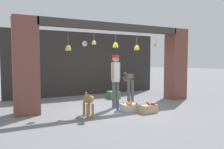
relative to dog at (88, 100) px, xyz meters
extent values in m
plane|color=slate|center=(1.38, 0.82, -0.47)|extent=(60.00, 60.00, 0.00)
cube|color=#2D2B28|center=(1.38, 3.72, 0.94)|extent=(7.03, 0.12, 2.81)
cube|color=brown|center=(-1.49, 1.12, 0.94)|extent=(0.70, 0.60, 2.81)
cube|color=brown|center=(4.24, 1.12, 0.94)|extent=(0.70, 0.60, 2.81)
cube|color=#3D3833|center=(1.38, 0.94, 2.22)|extent=(5.13, 0.24, 0.24)
cylinder|color=#B2AD99|center=(-0.28, 0.93, 1.83)|extent=(0.01, 0.01, 0.54)
ellipsoid|color=yellow|center=(-0.24, 0.93, 1.48)|extent=(0.12, 0.07, 0.19)
ellipsoid|color=yellow|center=(-0.26, 0.97, 1.48)|extent=(0.11, 0.11, 0.20)
ellipsoid|color=yellow|center=(-0.29, 0.98, 1.48)|extent=(0.08, 0.12, 0.19)
ellipsoid|color=yellow|center=(-0.33, 0.95, 1.48)|extent=(0.12, 0.09, 0.20)
ellipsoid|color=yellow|center=(-0.33, 0.91, 1.48)|extent=(0.12, 0.09, 0.20)
ellipsoid|color=yellow|center=(-0.29, 0.89, 1.48)|extent=(0.08, 0.12, 0.19)
ellipsoid|color=yellow|center=(-0.26, 0.90, 1.48)|extent=(0.11, 0.11, 0.20)
cylinder|color=#B2AD99|center=(0.55, 0.90, 1.92)|extent=(0.01, 0.01, 0.37)
ellipsoid|color=yellow|center=(0.58, 0.90, 1.67)|extent=(0.10, 0.05, 0.15)
ellipsoid|color=yellow|center=(0.57, 0.93, 1.67)|extent=(0.08, 0.09, 0.16)
ellipsoid|color=yellow|center=(0.54, 0.94, 1.67)|extent=(0.06, 0.10, 0.15)
ellipsoid|color=yellow|center=(0.51, 0.92, 1.67)|extent=(0.10, 0.07, 0.16)
ellipsoid|color=yellow|center=(0.51, 0.88, 1.67)|extent=(0.10, 0.07, 0.16)
ellipsoid|color=yellow|center=(0.54, 0.86, 1.67)|extent=(0.06, 0.10, 0.15)
ellipsoid|color=yellow|center=(0.57, 0.87, 1.67)|extent=(0.08, 0.09, 0.16)
cylinder|color=#B2AD99|center=(1.35, 0.92, 1.90)|extent=(0.01, 0.01, 0.40)
ellipsoid|color=yellow|center=(1.40, 0.92, 1.61)|extent=(0.14, 0.07, 0.21)
ellipsoid|color=yellow|center=(1.36, 0.97, 1.61)|extent=(0.10, 0.13, 0.21)
ellipsoid|color=yellow|center=(1.31, 0.95, 1.61)|extent=(0.13, 0.11, 0.22)
ellipsoid|color=yellow|center=(1.31, 0.89, 1.61)|extent=(0.13, 0.11, 0.22)
ellipsoid|color=yellow|center=(1.36, 0.87, 1.61)|extent=(0.10, 0.13, 0.21)
cylinder|color=#B2AD99|center=(2.21, 0.93, 1.87)|extent=(0.01, 0.01, 0.47)
ellipsoid|color=yellow|center=(2.26, 0.93, 1.54)|extent=(0.14, 0.07, 0.21)
ellipsoid|color=yellow|center=(2.23, 0.98, 1.54)|extent=(0.11, 0.13, 0.22)
ellipsoid|color=yellow|center=(2.18, 0.98, 1.54)|extent=(0.11, 0.13, 0.22)
ellipsoid|color=yellow|center=(2.15, 0.93, 1.54)|extent=(0.14, 0.07, 0.21)
ellipsoid|color=yellow|center=(2.18, 0.89, 1.54)|extent=(0.11, 0.13, 0.22)
ellipsoid|color=yellow|center=(2.23, 0.89, 1.54)|extent=(0.11, 0.13, 0.22)
cylinder|color=#B2AD99|center=(3.03, 0.94, 1.93)|extent=(0.01, 0.01, 0.35)
ellipsoid|color=gold|center=(3.07, 0.94, 1.69)|extent=(0.10, 0.05, 0.15)
ellipsoid|color=gold|center=(3.05, 0.97, 1.69)|extent=(0.08, 0.09, 0.16)
ellipsoid|color=gold|center=(3.01, 0.97, 1.69)|extent=(0.08, 0.09, 0.16)
ellipsoid|color=gold|center=(2.99, 0.94, 1.69)|extent=(0.10, 0.05, 0.15)
ellipsoid|color=gold|center=(3.01, 0.90, 1.69)|extent=(0.08, 0.09, 0.16)
ellipsoid|color=gold|center=(3.05, 0.90, 1.69)|extent=(0.08, 0.09, 0.16)
ellipsoid|color=#9E7042|center=(0.01, 0.04, 0.04)|extent=(0.33, 0.64, 0.24)
cylinder|color=#9E7042|center=(0.04, -0.20, -0.27)|extent=(0.07, 0.07, 0.40)
cylinder|color=#9E7042|center=(-0.10, -0.18, -0.27)|extent=(0.07, 0.07, 0.40)
cylinder|color=#9E7042|center=(0.11, 0.26, -0.27)|extent=(0.07, 0.07, 0.40)
cylinder|color=#9E7042|center=(-0.03, 0.28, -0.27)|extent=(0.07, 0.07, 0.40)
ellipsoid|color=#9E7042|center=(-0.04, -0.29, 0.10)|extent=(0.19, 0.24, 0.17)
cone|color=brown|center=(0.00, -0.30, 0.18)|extent=(0.05, 0.05, 0.07)
cone|color=brown|center=(-0.09, -0.29, 0.18)|extent=(0.05, 0.05, 0.07)
cylinder|color=#9E7042|center=(0.05, 0.37, 0.06)|extent=(0.07, 0.20, 0.25)
cylinder|color=#56565B|center=(1.32, 0.76, -0.04)|extent=(0.11, 0.11, 0.86)
cylinder|color=#56565B|center=(1.18, 0.75, -0.04)|extent=(0.11, 0.11, 0.86)
cube|color=white|center=(1.25, 0.75, 0.71)|extent=(0.21, 0.18, 0.64)
cylinder|color=tan|center=(1.39, 0.76, 0.75)|extent=(0.06, 0.06, 0.57)
cylinder|color=tan|center=(1.11, 0.74, 0.75)|extent=(0.06, 0.06, 0.57)
sphere|color=tan|center=(1.25, 0.75, 1.14)|extent=(0.22, 0.22, 0.22)
cylinder|color=red|center=(1.25, 0.75, 1.24)|extent=(0.23, 0.23, 0.08)
cube|color=red|center=(1.26, 0.64, 1.21)|extent=(0.20, 0.14, 0.01)
cylinder|color=#56565B|center=(1.99, 1.10, -0.05)|extent=(0.11, 0.11, 0.84)
cylinder|color=#56565B|center=(2.12, 1.07, -0.05)|extent=(0.11, 0.11, 0.84)
cube|color=brown|center=(2.12, 1.37, 0.45)|extent=(0.35, 0.65, 0.32)
sphere|color=black|center=(2.20, 1.75, 0.53)|extent=(0.20, 0.20, 0.20)
cube|color=silver|center=(1.41, 0.12, -0.37)|extent=(0.47, 0.41, 0.21)
sphere|color=orange|center=(1.28, 0.26, -0.23)|extent=(0.07, 0.07, 0.07)
sphere|color=orange|center=(1.38, -0.01, -0.23)|extent=(0.07, 0.07, 0.07)
sphere|color=orange|center=(1.39, 0.23, -0.23)|extent=(0.07, 0.07, 0.07)
sphere|color=orange|center=(1.55, 0.27, -0.23)|extent=(0.07, 0.07, 0.07)
sphere|color=orange|center=(1.54, 0.21, -0.23)|extent=(0.07, 0.07, 0.07)
sphere|color=orange|center=(1.55, -0.05, -0.23)|extent=(0.07, 0.07, 0.07)
sphere|color=orange|center=(1.28, -0.02, -0.23)|extent=(0.07, 0.07, 0.07)
sphere|color=orange|center=(1.35, -0.02, -0.23)|extent=(0.07, 0.07, 0.07)
sphere|color=orange|center=(1.33, 0.16, -0.23)|extent=(0.07, 0.07, 0.07)
cube|color=tan|center=(1.77, -0.35, -0.35)|extent=(0.50, 0.32, 0.24)
sphere|color=red|center=(1.81, -0.31, -0.20)|extent=(0.07, 0.07, 0.07)
sphere|color=red|center=(1.82, -0.25, -0.20)|extent=(0.07, 0.07, 0.07)
sphere|color=red|center=(1.85, -0.40, -0.20)|extent=(0.07, 0.07, 0.07)
sphere|color=red|center=(1.87, -0.46, -0.20)|extent=(0.07, 0.07, 0.07)
sphere|color=red|center=(1.78, -0.38, -0.20)|extent=(0.07, 0.07, 0.07)
sphere|color=red|center=(1.76, -0.41, -0.20)|extent=(0.07, 0.07, 0.07)
sphere|color=#99B238|center=(1.77, -0.43, -0.20)|extent=(0.07, 0.07, 0.07)
sphere|color=red|center=(1.92, -0.46, -0.20)|extent=(0.07, 0.07, 0.07)
cube|color=#42844C|center=(1.99, 2.29, -0.32)|extent=(0.45, 0.41, 0.29)
cylinder|color=#2D60AD|center=(1.09, 0.30, -0.35)|extent=(0.07, 0.07, 0.25)
cylinder|color=black|center=(1.09, 0.30, -0.21)|extent=(0.04, 0.04, 0.03)
cylinder|color=black|center=(1.24, 3.66, 1.83)|extent=(0.25, 0.01, 0.25)
cylinder|color=white|center=(1.24, 3.64, 1.83)|extent=(0.24, 0.02, 0.24)
cube|color=black|center=(1.24, 3.63, 1.86)|extent=(0.01, 0.01, 0.07)
cube|color=black|center=(1.28, 3.63, 1.83)|extent=(0.09, 0.01, 0.01)
camera|label=1|loc=(-2.16, -5.60, 1.12)|focal=35.00mm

